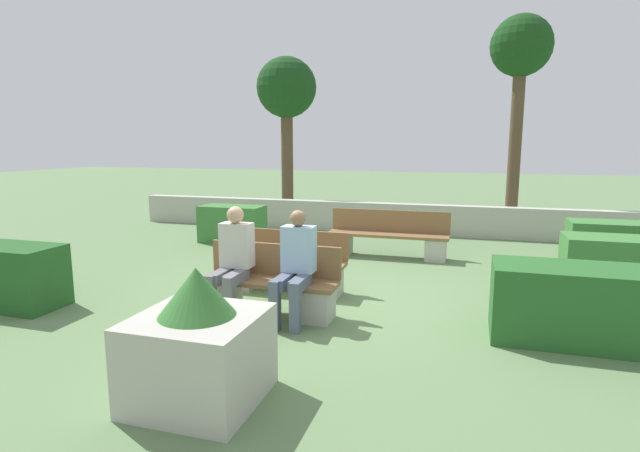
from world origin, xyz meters
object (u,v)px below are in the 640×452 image
object	(u,v)px
person_seated_woman	(232,257)
planter_corner_left	(199,346)
bench_right_side	(388,239)
bench_front	(269,289)
tree_leftmost	(287,93)
person_seated_man	(295,262)
bench_left_side	(285,269)
tree_center_left	(521,56)

from	to	relation	value
person_seated_woman	planter_corner_left	xyz separation A→B (m)	(0.67, -1.94, -0.26)
bench_right_side	person_seated_woman	xyz separation A→B (m)	(-1.29, -3.65, 0.38)
bench_front	tree_leftmost	xyz separation A→B (m)	(-2.66, 7.76, 3.10)
bench_front	person_seated_man	distance (m)	0.57
tree_leftmost	planter_corner_left	bearing A→B (deg)	-73.51
bench_front	tree_leftmost	size ratio (longest dim) A/B	0.39
bench_front	bench_left_side	size ratio (longest dim) A/B	0.98
person_seated_man	tree_center_left	world-z (taller)	tree_center_left
bench_right_side	planter_corner_left	bearing A→B (deg)	-103.53
bench_front	bench_left_side	bearing A→B (deg)	99.48
planter_corner_left	tree_center_left	distance (m)	10.91
bench_left_side	bench_right_side	size ratio (longest dim) A/B	0.79
bench_left_side	tree_leftmost	size ratio (longest dim) A/B	0.39
bench_right_side	person_seated_woman	distance (m)	3.89
bench_front	planter_corner_left	size ratio (longest dim) A/B	1.53
person_seated_man	tree_leftmost	size ratio (longest dim) A/B	0.30
person_seated_woman	bench_left_side	bearing A→B (deg)	77.26
bench_front	planter_corner_left	xyz separation A→B (m)	(0.26, -2.08, 0.14)
bench_front	bench_right_side	size ratio (longest dim) A/B	0.77
bench_right_side	bench_left_side	bearing A→B (deg)	-119.39
person_seated_woman	tree_leftmost	size ratio (longest dim) A/B	0.30
bench_front	tree_center_left	bearing A→B (deg)	67.13
bench_right_side	person_seated_man	xyz separation A→B (m)	(-0.49, -3.65, 0.37)
bench_left_side	person_seated_woman	world-z (taller)	person_seated_woman
planter_corner_left	tree_leftmost	distance (m)	10.67
bench_left_side	tree_center_left	distance (m)	8.49
person_seated_woman	tree_center_left	world-z (taller)	tree_center_left
bench_left_side	planter_corner_left	size ratio (longest dim) A/B	1.56
bench_right_side	tree_leftmost	bearing A→B (deg)	122.55
planter_corner_left	tree_leftmost	size ratio (longest dim) A/B	0.25
bench_right_side	person_seated_man	distance (m)	3.70
person_seated_man	tree_center_left	bearing A→B (deg)	69.91
bench_right_side	person_seated_woman	bearing A→B (deg)	-116.64
planter_corner_left	tree_leftmost	bearing A→B (deg)	106.49
bench_right_side	tree_leftmost	size ratio (longest dim) A/B	0.50
tree_center_left	bench_right_side	bearing A→B (deg)	-119.44
bench_left_side	tree_leftmost	xyz separation A→B (m)	(-2.49, 6.79, 3.10)
bench_left_side	planter_corner_left	bearing A→B (deg)	-76.81
bench_front	person_seated_woman	bearing A→B (deg)	-161.55
bench_front	tree_center_left	size ratio (longest dim) A/B	0.33
bench_front	bench_left_side	distance (m)	0.98
bench_right_side	person_seated_man	world-z (taller)	person_seated_man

